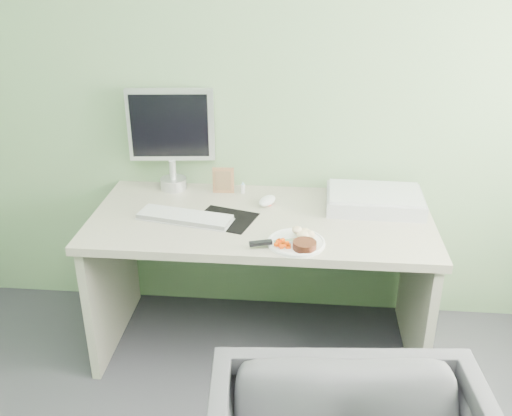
# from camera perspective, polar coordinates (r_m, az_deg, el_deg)

# --- Properties ---
(wall_back) EXTENTS (3.50, 0.00, 3.50)m
(wall_back) POSITION_cam_1_polar(r_m,az_deg,el_deg) (2.83, 1.21, 13.86)
(wall_back) COLOR gray
(wall_back) RESTS_ON floor
(desk) EXTENTS (1.60, 0.75, 0.73)m
(desk) POSITION_cam_1_polar(r_m,az_deg,el_deg) (2.76, 0.51, -4.30)
(desk) COLOR #BFB7A0
(desk) RESTS_ON floor
(plate) EXTENTS (0.25, 0.25, 0.01)m
(plate) POSITION_cam_1_polar(r_m,az_deg,el_deg) (2.44, 4.04, -3.48)
(plate) COLOR white
(plate) RESTS_ON desk
(steak) EXTENTS (0.10, 0.10, 0.03)m
(steak) POSITION_cam_1_polar(r_m,az_deg,el_deg) (2.38, 4.89, -3.73)
(steak) COLOR black
(steak) RESTS_ON plate
(potato_pile) EXTENTS (0.12, 0.10, 0.06)m
(potato_pile) POSITION_cam_1_polar(r_m,az_deg,el_deg) (2.45, 4.70, -2.44)
(potato_pile) COLOR tan
(potato_pile) RESTS_ON plate
(carrot_heap) EXTENTS (0.06, 0.05, 0.04)m
(carrot_heap) POSITION_cam_1_polar(r_m,az_deg,el_deg) (2.38, 2.70, -3.51)
(carrot_heap) COLOR #EC4204
(carrot_heap) RESTS_ON plate
(steak_knife) EXTENTS (0.25, 0.10, 0.02)m
(steak_knife) POSITION_cam_1_polar(r_m,az_deg,el_deg) (2.40, 1.41, -3.44)
(steak_knife) COLOR silver
(steak_knife) RESTS_ON plate
(mousepad) EXTENTS (0.31, 0.29, 0.00)m
(mousepad) POSITION_cam_1_polar(r_m,az_deg,el_deg) (2.65, -3.12, -1.12)
(mousepad) COLOR black
(mousepad) RESTS_ON desk
(keyboard) EXTENTS (0.45, 0.22, 0.02)m
(keyboard) POSITION_cam_1_polar(r_m,az_deg,el_deg) (2.66, -7.12, -0.86)
(keyboard) COLOR white
(keyboard) RESTS_ON desk
(computer_mouse) EXTENTS (0.11, 0.13, 0.04)m
(computer_mouse) POSITION_cam_1_polar(r_m,az_deg,el_deg) (2.79, 1.13, 0.74)
(computer_mouse) COLOR white
(computer_mouse) RESTS_ON desk
(photo_frame) EXTENTS (0.11, 0.02, 0.14)m
(photo_frame) POSITION_cam_1_polar(r_m,az_deg,el_deg) (2.91, -3.29, 2.78)
(photo_frame) COLOR #9A6B48
(photo_frame) RESTS_ON desk
(eyedrop_bottle) EXTENTS (0.02, 0.02, 0.06)m
(eyedrop_bottle) POSITION_cam_1_polar(r_m,az_deg,el_deg) (2.92, -1.31, 2.04)
(eyedrop_bottle) COLOR white
(eyedrop_bottle) RESTS_ON desk
(scanner) EXTENTS (0.47, 0.32, 0.07)m
(scanner) POSITION_cam_1_polar(r_m,az_deg,el_deg) (2.81, 11.76, 0.72)
(scanner) COLOR #A7A9AE
(scanner) RESTS_ON desk
(monitor) EXTENTS (0.44, 0.14, 0.52)m
(monitor) POSITION_cam_1_polar(r_m,az_deg,el_deg) (2.93, -8.48, 7.38)
(monitor) COLOR silver
(monitor) RESTS_ON desk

